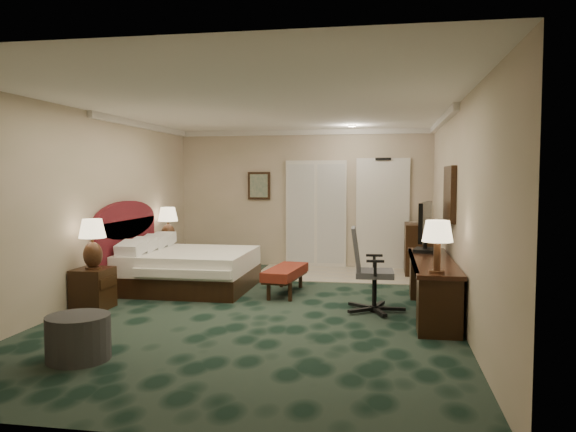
% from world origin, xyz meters
% --- Properties ---
extents(floor, '(5.00, 7.50, 0.00)m').
position_xyz_m(floor, '(0.00, 0.00, 0.00)').
color(floor, black).
rests_on(floor, ground).
extents(ceiling, '(5.00, 7.50, 0.00)m').
position_xyz_m(ceiling, '(0.00, 0.00, 2.70)').
color(ceiling, white).
rests_on(ceiling, wall_back).
extents(wall_back, '(5.00, 0.00, 2.70)m').
position_xyz_m(wall_back, '(0.00, 3.75, 1.35)').
color(wall_back, tan).
rests_on(wall_back, ground).
extents(wall_front, '(5.00, 0.00, 2.70)m').
position_xyz_m(wall_front, '(0.00, -3.75, 1.35)').
color(wall_front, tan).
rests_on(wall_front, ground).
extents(wall_left, '(0.00, 7.50, 2.70)m').
position_xyz_m(wall_left, '(-2.50, 0.00, 1.35)').
color(wall_left, tan).
rests_on(wall_left, ground).
extents(wall_right, '(0.00, 7.50, 2.70)m').
position_xyz_m(wall_right, '(2.50, 0.00, 1.35)').
color(wall_right, tan).
rests_on(wall_right, ground).
extents(crown_molding, '(5.00, 7.50, 0.10)m').
position_xyz_m(crown_molding, '(0.00, 0.00, 2.65)').
color(crown_molding, silver).
rests_on(crown_molding, wall_back).
extents(tile_patch, '(3.20, 1.70, 0.01)m').
position_xyz_m(tile_patch, '(0.90, 2.90, 0.01)').
color(tile_patch, '#B3AA9A').
rests_on(tile_patch, ground).
extents(headboard, '(0.12, 2.00, 1.40)m').
position_xyz_m(headboard, '(-2.44, 1.00, 0.70)').
color(headboard, '#4E131D').
rests_on(headboard, ground).
extents(entry_door, '(1.02, 0.06, 2.18)m').
position_xyz_m(entry_door, '(1.55, 3.72, 1.05)').
color(entry_door, silver).
rests_on(entry_door, ground).
extents(closet_doors, '(1.20, 0.06, 2.10)m').
position_xyz_m(closet_doors, '(0.25, 3.71, 1.05)').
color(closet_doors, silver).
rests_on(closet_doors, ground).
extents(wall_art, '(0.45, 0.06, 0.55)m').
position_xyz_m(wall_art, '(-0.90, 3.71, 1.60)').
color(wall_art, '#496B60').
rests_on(wall_art, wall_back).
extents(wall_mirror, '(0.05, 0.95, 0.75)m').
position_xyz_m(wall_mirror, '(2.46, 0.60, 1.55)').
color(wall_mirror, white).
rests_on(wall_mirror, wall_right).
extents(bed, '(1.91, 1.77, 0.61)m').
position_xyz_m(bed, '(-1.44, 1.15, 0.30)').
color(bed, white).
rests_on(bed, ground).
extents(nightstand_near, '(0.44, 0.51, 0.55)m').
position_xyz_m(nightstand_near, '(-2.26, -0.38, 0.28)').
color(nightstand_near, black).
rests_on(nightstand_near, ground).
extents(nightstand_far, '(0.44, 0.51, 0.56)m').
position_xyz_m(nightstand_far, '(-2.26, 2.32, 0.28)').
color(nightstand_far, black).
rests_on(nightstand_far, ground).
extents(lamp_near, '(0.39, 0.39, 0.67)m').
position_xyz_m(lamp_near, '(-2.23, -0.41, 0.89)').
color(lamp_near, black).
rests_on(lamp_near, nightstand_near).
extents(lamp_far, '(0.41, 0.41, 0.67)m').
position_xyz_m(lamp_far, '(-2.29, 2.35, 0.89)').
color(lamp_far, black).
rests_on(lamp_far, nightstand_far).
extents(bed_bench, '(0.55, 1.23, 0.40)m').
position_xyz_m(bed_bench, '(0.12, 1.04, 0.20)').
color(bed_bench, maroon).
rests_on(bed_bench, ground).
extents(ottoman, '(0.79, 0.79, 0.44)m').
position_xyz_m(ottoman, '(-1.32, -2.35, 0.22)').
color(ottoman, '#2E2E2E').
rests_on(ottoman, ground).
extents(desk, '(0.53, 2.46, 0.71)m').
position_xyz_m(desk, '(2.22, 0.14, 0.35)').
color(desk, black).
rests_on(desk, ground).
extents(tv, '(0.26, 0.91, 0.71)m').
position_xyz_m(tv, '(2.17, 0.88, 1.07)').
color(tv, black).
rests_on(tv, desk).
extents(desk_lamp, '(0.38, 0.38, 0.60)m').
position_xyz_m(desk_lamp, '(2.18, -0.90, 1.01)').
color(desk_lamp, black).
rests_on(desk_lamp, desk).
extents(desk_chair, '(0.68, 0.64, 1.12)m').
position_xyz_m(desk_chair, '(1.48, 0.12, 0.56)').
color(desk_chair, '#525254').
rests_on(desk_chair, ground).
extents(minibar, '(0.49, 0.88, 0.93)m').
position_xyz_m(minibar, '(2.21, 3.20, 0.46)').
color(minibar, black).
rests_on(minibar, ground).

